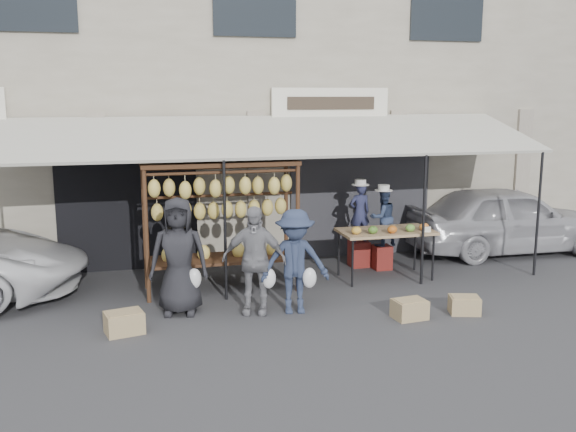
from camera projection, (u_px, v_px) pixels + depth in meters
name	position (u px, v px, depth m)	size (l,w,h in m)	color
ground_plane	(304.00, 317.00, 9.72)	(90.00, 90.00, 0.00)	#2D2D30
shophouse	(230.00, 80.00, 15.21)	(24.00, 6.15, 7.30)	#A59D8C
awning	(270.00, 137.00, 11.40)	(10.00, 2.35, 2.92)	#B7B5A6
banana_rack	(221.00, 201.00, 10.75)	(2.60, 0.90, 2.24)	#402714
produce_table	(387.00, 232.00, 11.59)	(1.70, 0.90, 1.04)	#9C8057
vendor_left	(360.00, 212.00, 12.40)	(0.42, 0.27, 1.14)	#282C4F
vendor_right	(383.00, 217.00, 12.22)	(0.54, 0.42, 1.10)	navy
customer_left	(179.00, 256.00, 9.74)	(0.88, 0.58, 1.81)	black
customer_mid	(254.00, 260.00, 9.77)	(0.98, 0.41, 1.68)	gray
customer_right	(295.00, 262.00, 9.79)	(1.05, 0.60, 1.62)	#27314A
stool_left	(359.00, 254.00, 12.55)	(0.36, 0.36, 0.50)	maroon
stool_right	(382.00, 257.00, 12.36)	(0.33, 0.33, 0.46)	maroon
crate_near_a	(410.00, 309.00, 9.64)	(0.48, 0.36, 0.29)	tan
crate_near_b	(464.00, 305.00, 9.86)	(0.45, 0.34, 0.27)	tan
crate_far	(124.00, 323.00, 9.05)	(0.51, 0.39, 0.31)	tan
sedan	(507.00, 219.00, 13.55)	(1.72, 4.28, 1.46)	#AEADB3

